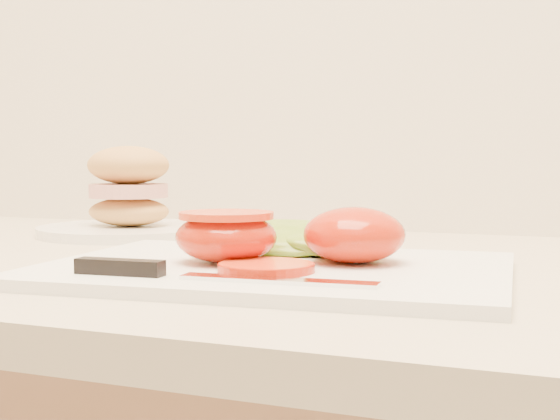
% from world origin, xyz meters
% --- Properties ---
extents(cutting_board, '(0.41, 0.31, 0.01)m').
position_xyz_m(cutting_board, '(-0.58, 1.58, 0.94)').
color(cutting_board, white).
rests_on(cutting_board, counter).
extents(tomato_half_dome, '(0.09, 0.09, 0.05)m').
position_xyz_m(tomato_half_dome, '(-0.53, 1.61, 0.96)').
color(tomato_half_dome, red).
rests_on(tomato_half_dome, cutting_board).
extents(tomato_half_cut, '(0.09, 0.09, 0.04)m').
position_xyz_m(tomato_half_cut, '(-0.63, 1.58, 0.96)').
color(tomato_half_cut, red).
rests_on(tomato_half_cut, cutting_board).
extents(tomato_slice_0, '(0.07, 0.07, 0.01)m').
position_xyz_m(tomato_slice_0, '(-0.57, 1.54, 0.94)').
color(tomato_slice_0, '#EC4D1D').
rests_on(tomato_slice_0, cutting_board).
extents(lettuce_leaf_0, '(0.15, 0.12, 0.03)m').
position_xyz_m(lettuce_leaf_0, '(-0.61, 1.66, 0.95)').
color(lettuce_leaf_0, olive).
rests_on(lettuce_leaf_0, cutting_board).
extents(lettuce_leaf_1, '(0.13, 0.13, 0.02)m').
position_xyz_m(lettuce_leaf_1, '(-0.56, 1.67, 0.95)').
color(lettuce_leaf_1, olive).
rests_on(lettuce_leaf_1, cutting_board).
extents(knife, '(0.24, 0.04, 0.01)m').
position_xyz_m(knife, '(-0.62, 1.49, 0.94)').
color(knife, silver).
rests_on(knife, cutting_board).
extents(sandwich_plate, '(0.23, 0.23, 0.11)m').
position_xyz_m(sandwich_plate, '(-0.88, 1.82, 0.97)').
color(sandwich_plate, white).
rests_on(sandwich_plate, counter).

